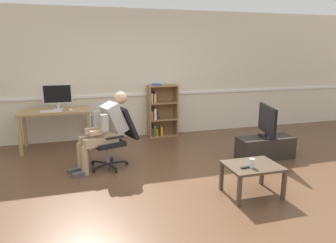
{
  "coord_description": "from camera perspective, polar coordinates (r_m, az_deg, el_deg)",
  "views": [
    {
      "loc": [
        -1.27,
        -3.99,
        1.87
      ],
      "look_at": [
        0.15,
        0.85,
        0.7
      ],
      "focal_mm": 33.15,
      "sensor_mm": 36.0,
      "label": 1
    }
  ],
  "objects": [
    {
      "name": "imac_monitor",
      "position": [
        6.29,
        -19.66,
        4.63
      ],
      "size": [
        0.54,
        0.14,
        0.48
      ],
      "color": "silver",
      "rests_on": "computer_desk"
    },
    {
      "name": "back_wall",
      "position": [
        6.78,
        -5.56,
        8.58
      ],
      "size": [
        12.0,
        0.13,
        2.7
      ],
      "color": "beige",
      "rests_on": "ground_plane"
    },
    {
      "name": "computer_mouse",
      "position": [
        6.12,
        -17.45,
        2.12
      ],
      "size": [
        0.06,
        0.1,
        0.03
      ],
      "primitive_type": "cube",
      "color": "white",
      "rests_on": "computer_desk"
    },
    {
      "name": "office_chair",
      "position": [
        5.11,
        -9.57,
        -2.4
      ],
      "size": [
        0.81,
        0.67,
        0.97
      ],
      "rotation": [
        0.0,
        0.0,
        -1.25
      ],
      "color": "black",
      "rests_on": "ground_plane"
    },
    {
      "name": "tv_screen",
      "position": [
        5.6,
        17.77,
        0.1
      ],
      "size": [
        0.28,
        0.78,
        0.56
      ],
      "rotation": [
        0.0,
        0.0,
        1.31
      ],
      "color": "black",
      "rests_on": "tv_stand"
    },
    {
      "name": "computer_desk",
      "position": [
        6.28,
        -20.04,
        1.05
      ],
      "size": [
        1.28,
        0.65,
        0.76
      ],
      "color": "tan",
      "rests_on": "ground_plane"
    },
    {
      "name": "radiator",
      "position": [
        6.75,
        -11.41,
        -0.96
      ],
      "size": [
        0.71,
        0.08,
        0.53
      ],
      "color": "white",
      "rests_on": "ground_plane"
    },
    {
      "name": "ground_plane",
      "position": [
        4.59,
        1.21,
        -11.01
      ],
      "size": [
        18.0,
        18.0,
        0.0
      ],
      "primitive_type": "plane",
      "color": "brown"
    },
    {
      "name": "bookshelf",
      "position": [
        6.79,
        -1.39,
        1.87
      ],
      "size": [
        0.64,
        0.29,
        1.15
      ],
      "color": "olive",
      "rests_on": "ground_plane"
    },
    {
      "name": "tv_stand",
      "position": [
        5.72,
        17.42,
        -4.61
      ],
      "size": [
        1.0,
        0.38,
        0.38
      ],
      "color": "#2D2823",
      "rests_on": "ground_plane"
    },
    {
      "name": "coffee_table",
      "position": [
        4.22,
        15.25,
        -8.41
      ],
      "size": [
        0.69,
        0.55,
        0.42
      ],
      "color": "#4C3D2D",
      "rests_on": "ground_plane"
    },
    {
      "name": "drinking_glass",
      "position": [
        4.09,
        15.17,
        -7.39
      ],
      "size": [
        0.07,
        0.07,
        0.12
      ],
      "primitive_type": "cylinder",
      "color": "silver",
      "rests_on": "coffee_table"
    },
    {
      "name": "person_seated",
      "position": [
        5.01,
        -11.5,
        -1.29
      ],
      "size": [
        1.0,
        0.6,
        1.22
      ],
      "rotation": [
        0.0,
        0.0,
        -1.25
      ],
      "color": "tan",
      "rests_on": "ground_plane"
    },
    {
      "name": "spare_remote",
      "position": [
        4.07,
        14.18,
        -8.17
      ],
      "size": [
        0.15,
        0.06,
        0.02
      ],
      "primitive_type": "cube",
      "rotation": [
        0.0,
        0.0,
        1.71
      ],
      "color": "black",
      "rests_on": "coffee_table"
    },
    {
      "name": "keyboard",
      "position": [
        6.12,
        -20.64,
        1.82
      ],
      "size": [
        0.38,
        0.12,
        0.02
      ],
      "primitive_type": "cube",
      "color": "white",
      "rests_on": "computer_desk"
    }
  ]
}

